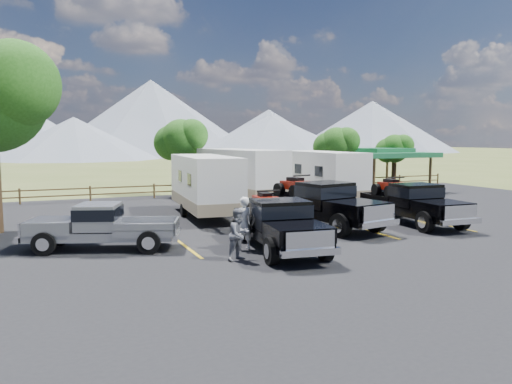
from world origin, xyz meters
name	(u,v)px	position (x,y,z in m)	size (l,w,h in m)	color
ground	(377,252)	(0.00, 0.00, 0.00)	(320.00, 320.00, 0.00)	#4E5D27
asphalt_lot	(332,236)	(0.00, 3.00, 0.02)	(44.00, 34.00, 0.04)	black
stall_lines	(319,231)	(0.00, 4.00, 0.04)	(12.12, 5.50, 0.01)	gold
tree_ne_a	(336,145)	(8.97, 17.01, 3.48)	(3.11, 2.92, 4.76)	black
tree_ne_b	(394,149)	(14.98, 18.01, 3.13)	(2.77, 2.59, 4.27)	black
tree_north	(181,140)	(-2.03, 19.02, 3.83)	(3.46, 3.24, 5.25)	black
rail_fence	(239,186)	(2.00, 18.50, 0.61)	(36.12, 0.12, 1.00)	#503B22
pavilion	(382,154)	(13.00, 17.00, 2.79)	(6.20, 6.20, 3.22)	#503B22
mountain_range	(56,121)	(-7.63, 105.98, 7.87)	(209.00, 71.00, 20.00)	slate
rig_left	(278,222)	(-3.10, 1.59, 1.00)	(2.66, 6.15, 1.99)	black
rig_center	(321,203)	(0.60, 4.92, 1.12)	(3.42, 6.98, 2.23)	black
rig_right	(412,202)	(4.91, 4.04, 1.03)	(2.45, 6.28, 2.07)	black
trailer_left	(205,185)	(-3.24, 9.71, 1.63)	(2.84, 8.79, 3.04)	silver
trailer_center	(241,175)	(0.42, 14.22, 1.74)	(3.46, 9.39, 3.25)	silver
trailer_right	(321,176)	(4.67, 11.85, 1.68)	(2.46, 8.99, 3.13)	silver
pickup_silver	(103,226)	(-8.79, 4.01, 0.88)	(5.68, 3.42, 1.62)	gray
person_a	(243,223)	(-4.25, 2.00, 0.98)	(0.69, 0.45, 1.88)	silver
person_b	(239,234)	(-4.94, 0.65, 0.88)	(0.82, 0.64, 1.68)	slate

